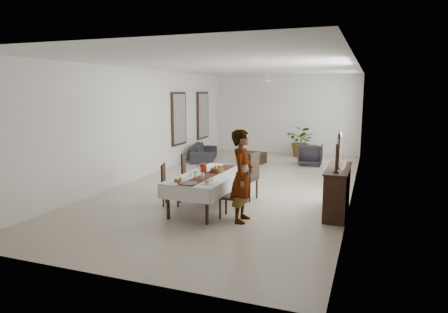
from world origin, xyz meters
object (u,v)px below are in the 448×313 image
red_pitcher (203,168)px  dining_table_top (211,176)px  woman (242,176)px  sofa (204,152)px  sideboard_body (337,192)px

red_pitcher → dining_table_top: bearing=-33.2°
woman → sofa: size_ratio=0.90×
woman → sideboard_body: 2.11m
woman → sideboard_body: bearing=-60.0°
red_pitcher → sofa: 5.98m
sofa → red_pitcher: bearing=-173.3°
woman → sofa: woman is taller
woman → red_pitcher: bearing=51.2°
red_pitcher → sofa: (-2.33, 5.48, -0.55)m
red_pitcher → sofa: red_pitcher is taller
sofa → woman: bearing=-167.2°
red_pitcher → sideboard_body: bearing=5.6°
red_pitcher → woman: (1.20, -0.85, 0.07)m
woman → sideboard_body: (1.72, 1.14, -0.43)m
dining_table_top → red_pitcher: size_ratio=12.00×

